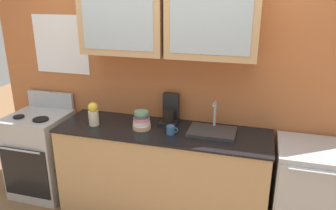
{
  "coord_description": "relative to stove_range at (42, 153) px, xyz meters",
  "views": [
    {
      "loc": [
        0.85,
        -2.73,
        2.14
      ],
      "look_at": [
        0.06,
        0.0,
        1.15
      ],
      "focal_mm": 35.5,
      "sensor_mm": 36.0,
      "label": 1
    }
  ],
  "objects": [
    {
      "name": "back_wall_unit",
      "position": [
        1.37,
        0.3,
        1.1
      ],
      "size": [
        3.84,
        0.42,
        2.81
      ],
      "color": "#B76638",
      "rests_on": "ground_plane"
    },
    {
      "name": "counter",
      "position": [
        1.38,
        0.0,
        -0.01
      ],
      "size": [
        2.01,
        0.62,
        0.9
      ],
      "color": "tan",
      "rests_on": "ground_plane"
    },
    {
      "name": "cup_near_sink",
      "position": [
        1.48,
        -0.06,
        0.48
      ],
      "size": [
        0.11,
        0.07,
        0.08
      ],
      "color": "#38608C",
      "rests_on": "counter"
    },
    {
      "name": "sink_faucet",
      "position": [
        1.84,
        0.06,
        0.47
      ],
      "size": [
        0.43,
        0.31,
        0.28
      ],
      "color": "#2D2D30",
      "rests_on": "counter"
    },
    {
      "name": "dishwasher",
      "position": [
        2.71,
        -0.0,
        -0.01
      ],
      "size": [
        0.6,
        0.61,
        0.9
      ],
      "color": "#ADAFB5",
      "rests_on": "ground_plane"
    },
    {
      "name": "vase",
      "position": [
        0.7,
        -0.06,
        0.56
      ],
      "size": [
        0.1,
        0.1,
        0.23
      ],
      "color": "beige",
      "rests_on": "counter"
    },
    {
      "name": "coffee_maker",
      "position": [
        1.39,
        0.2,
        0.55
      ],
      "size": [
        0.17,
        0.2,
        0.29
      ],
      "color": "black",
      "rests_on": "counter"
    },
    {
      "name": "bowl_stack",
      "position": [
        1.18,
        -0.02,
        0.52
      ],
      "size": [
        0.17,
        0.17,
        0.18
      ],
      "color": "#E0AD7F",
      "rests_on": "counter"
    },
    {
      "name": "stove_range",
      "position": [
        0.0,
        0.0,
        0.0
      ],
      "size": [
        0.58,
        0.61,
        1.08
      ],
      "color": "#ADAFB5",
      "rests_on": "ground_plane"
    }
  ]
}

